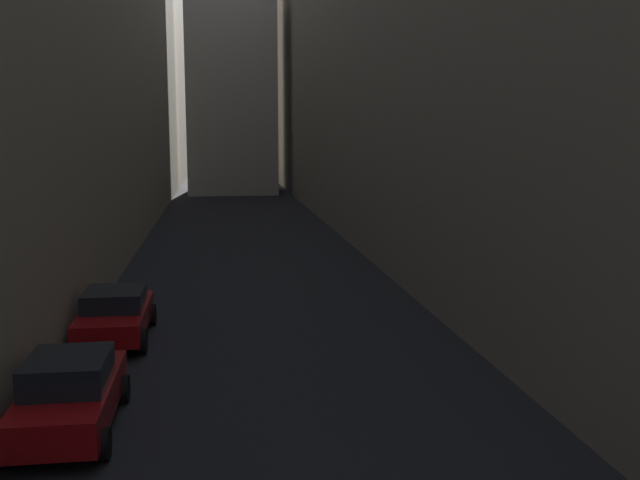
# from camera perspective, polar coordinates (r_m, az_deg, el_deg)

# --- Properties ---
(ground_plane) EXTENTS (264.00, 264.00, 0.00)m
(ground_plane) POSITION_cam_1_polar(r_m,az_deg,el_deg) (42.85, -6.08, 0.54)
(ground_plane) COLOR black
(building_block_left) EXTENTS (11.29, 108.00, 23.45)m
(building_block_left) POSITION_cam_1_polar(r_m,az_deg,el_deg) (45.84, -21.01, 15.26)
(building_block_left) COLOR gray
(building_block_left) RESTS_ON ground
(building_block_right) EXTENTS (14.53, 108.00, 21.48)m
(building_block_right) POSITION_cam_1_polar(r_m,az_deg,el_deg) (46.86, 9.92, 14.32)
(building_block_right) COLOR gray
(building_block_right) RESTS_ON ground
(parked_car_left_third) EXTENTS (1.90, 4.24, 1.58)m
(parked_car_left_third) POSITION_cam_1_polar(r_m,az_deg,el_deg) (15.48, -19.13, -11.37)
(parked_car_left_third) COLOR maroon
(parked_car_left_third) RESTS_ON ground
(parked_car_left_far) EXTENTS (2.00, 4.35, 1.48)m
(parked_car_left_far) POSITION_cam_1_polar(r_m,az_deg,el_deg) (21.61, -15.86, -5.64)
(parked_car_left_far) COLOR maroon
(parked_car_left_far) RESTS_ON ground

